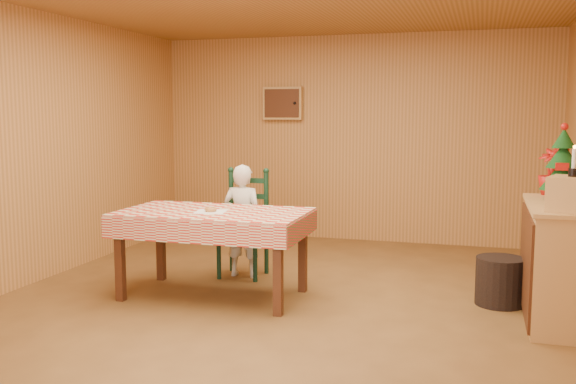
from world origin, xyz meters
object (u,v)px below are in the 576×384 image
at_px(crate, 572,194).
at_px(christmas_tree, 563,165).
at_px(seated_child, 243,221).
at_px(storage_bin, 500,281).
at_px(ladder_chair, 245,226).
at_px(shelf_unit, 560,262).
at_px(dining_table, 213,220).

height_order(crate, christmas_tree, christmas_tree).
bearing_deg(christmas_tree, seated_child, 173.84).
xyz_separation_m(crate, storage_bin, (-0.44, 0.69, -0.85)).
height_order(ladder_chair, seated_child, seated_child).
relative_size(ladder_chair, storage_bin, 2.64).
distance_m(shelf_unit, christmas_tree, 0.79).
height_order(ladder_chair, crate, crate).
distance_m(crate, storage_bin, 1.18).
height_order(christmas_tree, storage_bin, christmas_tree).
height_order(dining_table, ladder_chair, ladder_chair).
bearing_deg(shelf_unit, ladder_chair, 167.86).
bearing_deg(christmas_tree, storage_bin, 174.18).
distance_m(crate, christmas_tree, 0.67).
relative_size(seated_child, crate, 3.75).
relative_size(dining_table, ladder_chair, 1.53).
bearing_deg(seated_child, shelf_unit, 168.95).
bearing_deg(ladder_chair, storage_bin, -7.54).
xyz_separation_m(dining_table, christmas_tree, (2.88, 0.42, 0.52)).
bearing_deg(shelf_unit, crate, -88.77).
bearing_deg(storage_bin, ladder_chair, 172.46).
bearing_deg(storage_bin, dining_table, -169.24).
height_order(ladder_chair, storage_bin, ladder_chair).
relative_size(dining_table, seated_child, 1.47).
height_order(dining_table, seated_child, seated_child).
relative_size(seated_child, storage_bin, 2.75).
relative_size(dining_table, christmas_tree, 2.67).
xyz_separation_m(shelf_unit, storage_bin, (-0.43, 0.29, -0.26)).
bearing_deg(crate, shelf_unit, 91.23).
distance_m(dining_table, seated_child, 0.74).
bearing_deg(dining_table, seated_child, 90.00).
xyz_separation_m(seated_child, shelf_unit, (2.87, -0.56, -0.10)).
height_order(dining_table, storage_bin, dining_table).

